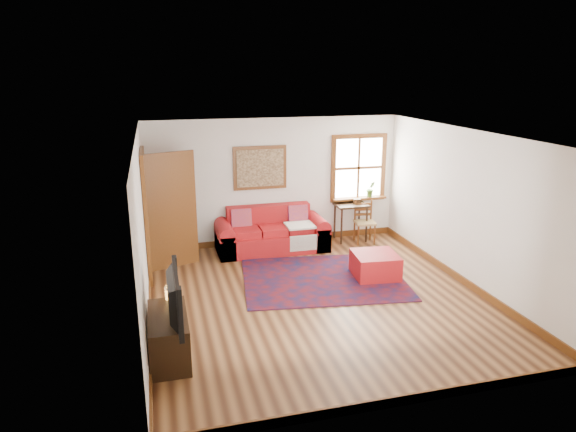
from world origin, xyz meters
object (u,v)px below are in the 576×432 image
object	(u,v)px
red_ottoman	(375,265)
media_cabinet	(169,336)
ladder_back_chair	(364,220)
side_table	(351,210)
red_leather_sofa	(272,236)

from	to	relation	value
red_ottoman	media_cabinet	xyz separation A→B (m)	(-3.46, -1.71, 0.08)
ladder_back_chair	red_ottoman	bearing A→B (deg)	-106.94
ladder_back_chair	media_cabinet	xyz separation A→B (m)	(-4.00, -3.46, -0.17)
media_cabinet	side_table	bearing A→B (deg)	43.97
red_leather_sofa	red_ottoman	xyz separation A→B (m)	(1.38, -1.79, -0.07)
ladder_back_chair	media_cabinet	bearing A→B (deg)	-139.11
side_table	red_ottoman	bearing A→B (deg)	-99.15
ladder_back_chair	media_cabinet	distance (m)	5.29
red_leather_sofa	ladder_back_chair	distance (m)	1.92
red_leather_sofa	ladder_back_chair	size ratio (longest dim) A/B	2.51
red_ottoman	ladder_back_chair	xyz separation A→B (m)	(0.53, 1.75, 0.25)
side_table	ladder_back_chair	distance (m)	0.34
red_ottoman	media_cabinet	world-z (taller)	media_cabinet
red_ottoman	ladder_back_chair	bearing A→B (deg)	79.06
red_leather_sofa	ladder_back_chair	bearing A→B (deg)	-1.09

